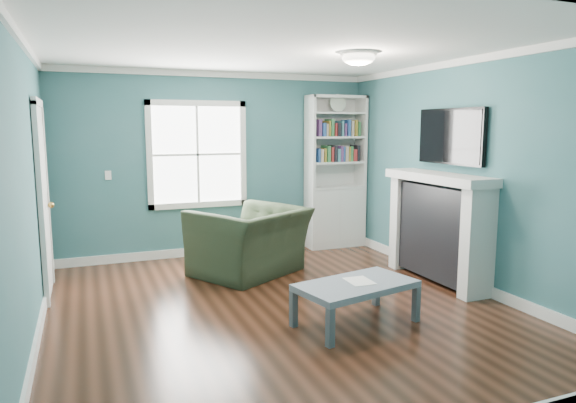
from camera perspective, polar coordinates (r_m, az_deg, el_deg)
name	(u,v)px	position (r m, az deg, el deg)	size (l,w,h in m)	color
floor	(281,309)	(5.34, -0.78, -11.80)	(5.00, 5.00, 0.00)	black
room_walls	(281,153)	(5.02, -0.81, 5.40)	(5.00, 5.00, 5.00)	#2D6467
trim	(281,188)	(5.05, -0.80, 1.49)	(4.50, 5.00, 2.60)	white
window	(198,155)	(7.33, -10.01, 5.16)	(1.40, 0.06, 1.50)	white
bookshelf	(335,187)	(7.89, 5.24, 1.63)	(0.90, 0.35, 2.31)	silver
fireplace	(438,229)	(6.35, 16.37, -2.94)	(0.44, 1.58, 1.30)	black
tv	(451,136)	(6.31, 17.65, 6.91)	(0.06, 1.10, 0.65)	black
door	(43,198)	(6.15, -25.57, 0.35)	(0.12, 0.98, 2.17)	silver
ceiling_fixture	(359,57)	(5.54, 7.85, 15.63)	(0.38, 0.38, 0.15)	white
light_switch	(108,175)	(7.20, -19.35, 2.77)	(0.08, 0.01, 0.12)	white
recliner	(250,230)	(6.42, -4.29, -3.21)	(1.27, 0.83, 1.11)	#212E1D
coffee_table	(356,288)	(4.88, 7.57, -9.50)	(1.20, 0.82, 0.40)	#4B525A
paper_sheet	(359,281)	(4.91, 7.93, -8.74)	(0.22, 0.28, 0.00)	white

